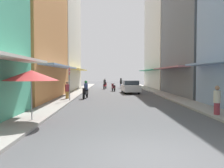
# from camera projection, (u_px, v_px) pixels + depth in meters

# --- Properties ---
(ground_plane) EXTENTS (94.81, 94.81, 0.00)m
(ground_plane) POSITION_uv_depth(u_px,v_px,m) (119.00, 95.00, 23.28)
(ground_plane) COLOR #4C4C4F
(sidewalk_left) EXTENTS (1.60, 51.10, 0.12)m
(sidewalk_left) POSITION_uv_depth(u_px,v_px,m) (73.00, 95.00, 23.19)
(sidewalk_left) COLOR #9E9991
(sidewalk_left) RESTS_ON ground
(sidewalk_right) EXTENTS (1.60, 51.10, 0.12)m
(sidewalk_right) POSITION_uv_depth(u_px,v_px,m) (165.00, 94.00, 23.36)
(sidewalk_right) COLOR #9E9991
(sidewalk_right) RESTS_ON ground
(building_left_mid) EXTENTS (7.05, 11.32, 12.84)m
(building_left_mid) POSITION_uv_depth(u_px,v_px,m) (20.00, 24.00, 19.05)
(building_left_mid) COLOR #D88C4C
(building_left_mid) RESTS_ON ground
(building_left_far) EXTENTS (7.05, 11.80, 14.25)m
(building_left_far) POSITION_uv_depth(u_px,v_px,m) (54.00, 38.00, 31.04)
(building_left_far) COLOR silver
(building_left_far) RESTS_ON ground
(building_right_mid) EXTENTS (7.05, 10.83, 15.24)m
(building_right_mid) POSITION_uv_depth(u_px,v_px,m) (204.00, 20.00, 22.80)
(building_right_mid) COLOR slate
(building_right_mid) RESTS_ON ground
(building_right_far) EXTENTS (7.05, 12.63, 16.74)m
(building_right_far) POSITION_uv_depth(u_px,v_px,m) (170.00, 34.00, 34.92)
(building_right_far) COLOR silver
(building_right_far) RESTS_ON ground
(motorbike_red) EXTENTS (0.62, 1.79, 1.58)m
(motorbike_red) POSITION_uv_depth(u_px,v_px,m) (105.00, 84.00, 33.03)
(motorbike_red) COLOR black
(motorbike_red) RESTS_ON ground
(motorbike_black) EXTENTS (0.55, 1.81, 1.58)m
(motorbike_black) POSITION_uv_depth(u_px,v_px,m) (85.00, 90.00, 20.06)
(motorbike_black) COLOR black
(motorbike_black) RESTS_ON ground
(motorbike_blue) EXTENTS (0.55, 1.81, 1.58)m
(motorbike_blue) POSITION_uv_depth(u_px,v_px,m) (121.00, 84.00, 35.74)
(motorbike_blue) COLOR black
(motorbike_blue) RESTS_ON ground
(motorbike_maroon) EXTENTS (0.61, 1.79, 0.96)m
(motorbike_maroon) POSITION_uv_depth(u_px,v_px,m) (113.00, 87.00, 28.91)
(motorbike_maroon) COLOR black
(motorbike_maroon) RESTS_ON ground
(parked_car) EXTENTS (1.98, 4.19, 1.45)m
(parked_car) POSITION_uv_depth(u_px,v_px,m) (130.00, 87.00, 25.67)
(parked_car) COLOR silver
(parked_car) RESTS_ON ground
(pedestrian_midway) EXTENTS (0.34, 0.34, 1.55)m
(pedestrian_midway) POSITION_uv_depth(u_px,v_px,m) (67.00, 91.00, 18.83)
(pedestrian_midway) COLOR #BF8C3F
(pedestrian_midway) RESTS_ON ground
(pedestrian_far) EXTENTS (0.34, 0.34, 1.56)m
(pedestrian_far) POSITION_uv_depth(u_px,v_px,m) (217.00, 101.00, 11.22)
(pedestrian_far) COLOR #99333F
(pedestrian_far) RESTS_ON ground
(vendor_umbrella) EXTENTS (2.37, 2.37, 2.30)m
(vendor_umbrella) POSITION_uv_depth(u_px,v_px,m) (31.00, 75.00, 9.87)
(vendor_umbrella) COLOR #99999E
(vendor_umbrella) RESTS_ON ground
(street_sign_no_entry) EXTENTS (0.07, 0.60, 2.65)m
(street_sign_no_entry) POSITION_uv_depth(u_px,v_px,m) (70.00, 80.00, 17.48)
(street_sign_no_entry) COLOR gray
(street_sign_no_entry) RESTS_ON ground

